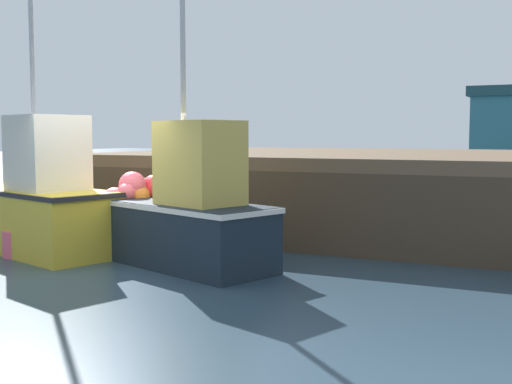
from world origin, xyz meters
TOP-DOWN VIEW (x-y plane):
  - ground at (0.00, 0.00)m, footprint 120.00×160.00m
  - pier at (3.24, 6.45)m, footprint 13.04×8.90m
  - fishing_boat_near_left at (-1.92, 0.66)m, footprint 3.94×2.45m
  - fishing_boat_near_right at (1.15, 0.76)m, footprint 3.53×2.32m
  - mooring_buoy_foreground at (-1.93, 0.13)m, footprint 0.51×0.51m

SIDE VIEW (x-z plane):
  - ground at x=0.00m, z-range -0.10..0.00m
  - mooring_buoy_foreground at x=-1.93m, z-range -0.03..0.69m
  - fishing_boat_near_right at x=1.15m, z-range -1.40..3.15m
  - fishing_boat_near_left at x=-1.92m, z-range -1.71..3.48m
  - pier at x=3.24m, z-range 0.60..2.33m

